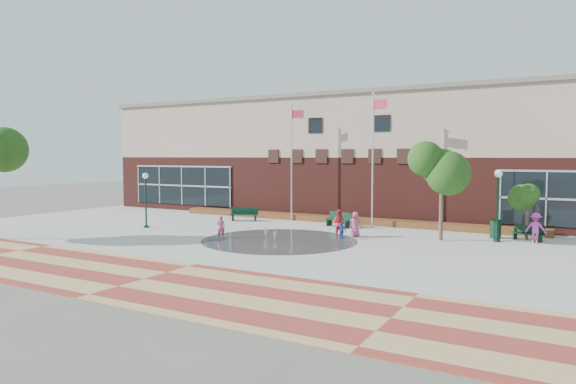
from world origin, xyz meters
The scene contains 23 objects.
ground centered at (0.00, 0.00, 0.00)m, with size 120.00×120.00×0.00m, color #666056.
plaza_concrete centered at (0.00, 4.00, 0.00)m, with size 46.00×18.00×0.01m, color #A8A8A0.
paver_band centered at (0.00, -7.00, 0.00)m, with size 46.00×6.00×0.01m, color #99362B.
splash_pad centered at (0.00, 3.00, 0.00)m, with size 8.40×8.40×0.01m, color #383A3D.
library_building centered at (0.00, 17.48, 4.64)m, with size 44.40×10.40×9.20m.
flower_bed centered at (0.00, 11.60, 0.00)m, with size 26.00×1.20×0.40m, color maroon.
flagpole_left centered at (-3.54, 10.91, 4.59)m, with size 0.96×0.24×8.25m.
flagpole_right centered at (2.69, 10.31, 4.81)m, with size 1.05×0.28×8.62m.
lamp_left centered at (-9.98, 3.20, 2.19)m, with size 0.37×0.37×3.53m.
lamp_right centered at (10.37, 8.35, 2.41)m, with size 0.41×0.41×3.88m.
bench_left centered at (-6.43, 9.11, 0.32)m, with size 2.00×1.25×0.98m.
bench_mid centered at (0.65, 9.52, 0.32)m, with size 2.01×1.18×0.98m.
bench_right centered at (11.79, 9.48, 0.27)m, with size 1.71×1.03×0.83m.
trash_can centered at (10.13, 9.66, 0.54)m, with size 0.64×0.64×1.06m.
tree_mid centered at (7.63, 7.42, 3.83)m, with size 3.12×3.12×5.27m.
tree_small_right centered at (11.71, 9.78, 2.44)m, with size 1.96×1.96×3.35m.
water_jet_a centered at (-1.17, 3.52, 0.00)m, with size 0.31×0.31×0.60m, color white.
water_jet_b centered at (-0.23, 2.94, 0.00)m, with size 0.20×0.20×0.45m, color white.
child_splash centered at (-3.24, 2.10, 0.64)m, with size 0.47×0.31×1.28m, color #C4496B.
adult_red centered at (2.35, 5.70, 0.80)m, with size 0.78×0.60×1.60m, color red.
adult_pink centered at (3.08, 6.35, 0.72)m, with size 0.70×0.46×1.44m, color #CC4B7A.
child_blue centered at (2.79, 5.11, 0.48)m, with size 0.56×0.23×0.96m, color #2335B5.
person_bench centered at (12.20, 8.93, 0.81)m, with size 1.05×0.60×1.63m, color #C83DA5.
Camera 1 is at (13.92, -20.81, 4.59)m, focal length 32.00 mm.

